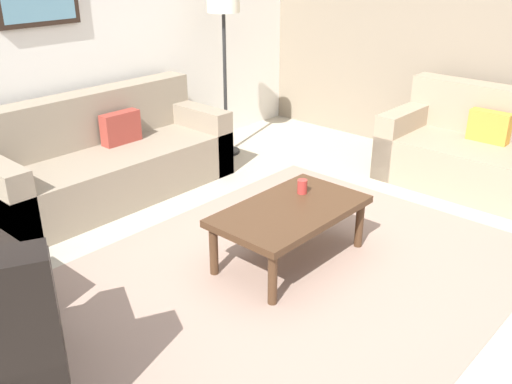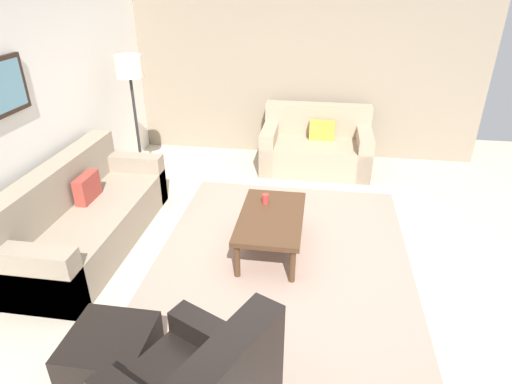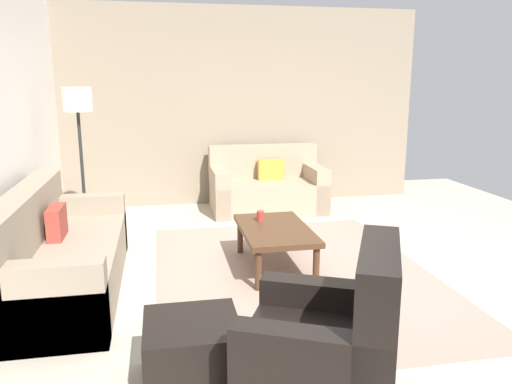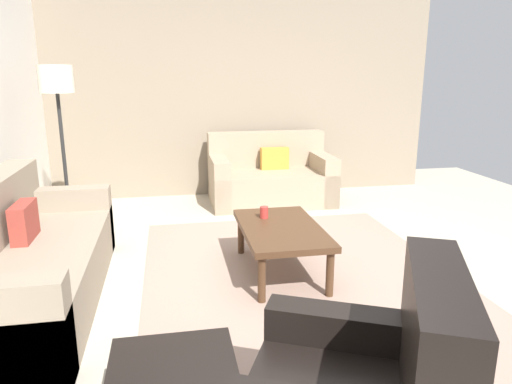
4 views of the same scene
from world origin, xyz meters
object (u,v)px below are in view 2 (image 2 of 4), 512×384
object	(u,v)px
couch_loveseat	(316,147)
coffee_table	(271,220)
lamp_standing	(131,80)
couch_main	(81,219)
ottoman	(112,357)
cup	(265,199)

from	to	relation	value
couch_loveseat	coffee_table	xyz separation A→B (m)	(-2.25, 0.39, 0.06)
couch_loveseat	lamp_standing	bearing A→B (deg)	112.66
couch_main	ottoman	world-z (taller)	couch_main
couch_main	cup	bearing A→B (deg)	-77.13
ottoman	coffee_table	distance (m)	1.98
couch_main	cup	xyz separation A→B (m)	(0.43, -1.88, 0.16)
couch_loveseat	ottoman	size ratio (longest dim) A/B	2.75
couch_main	couch_loveseat	size ratio (longest dim) A/B	1.43
ottoman	lamp_standing	world-z (taller)	lamp_standing
ottoman	cup	distance (m)	2.17
ottoman	lamp_standing	size ratio (longest dim) A/B	0.33
couch_loveseat	coffee_table	bearing A→B (deg)	170.14
coffee_table	cup	world-z (taller)	cup
lamp_standing	cup	bearing A→B (deg)	-119.82
couch_loveseat	coffee_table	size ratio (longest dim) A/B	1.40
couch_main	ottoman	size ratio (longest dim) A/B	3.93
couch_loveseat	ottoman	world-z (taller)	couch_loveseat
couch_main	coffee_table	xyz separation A→B (m)	(0.18, -1.97, 0.06)
couch_main	coffee_table	size ratio (longest dim) A/B	2.00
couch_main	cup	world-z (taller)	couch_main
ottoman	coffee_table	bearing A→B (deg)	-27.45
ottoman	lamp_standing	xyz separation A→B (m)	(3.04, 1.00, 1.21)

